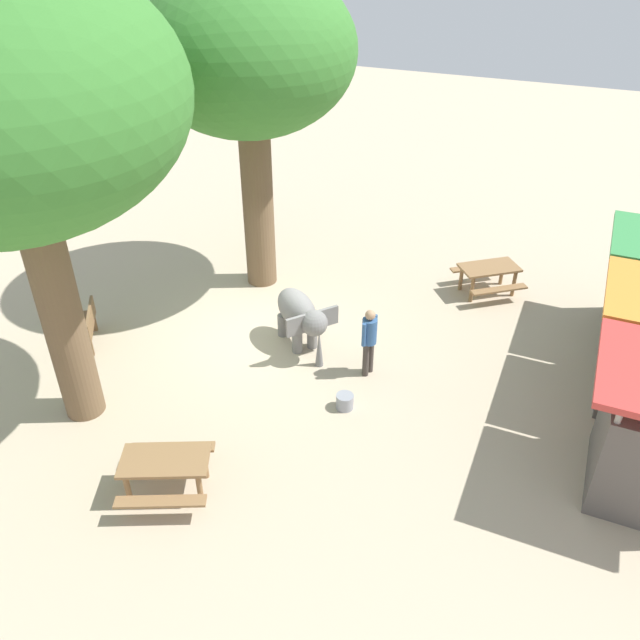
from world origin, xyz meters
The scene contains 9 objects.
ground_plane centered at (0.00, 0.00, 0.00)m, with size 60.00×60.00×0.00m, color #BAA88C.
elephant centered at (-0.06, 0.91, 0.84)m, with size 1.70×1.79×1.31m.
person_handler centered at (0.32, 2.70, 0.95)m, with size 0.50×0.32×1.62m.
shade_tree_main centered at (-2.42, -1.38, 5.79)m, with size 5.29×4.85×7.77m.
shade_tree_secondary centered at (3.77, -2.14, 6.11)m, with size 6.02×5.52×8.31m.
wooden_bench centered at (1.85, -3.67, 0.47)m, with size 1.37×1.15×0.88m.
picnic_table_near centered at (-4.23, 4.38, 0.59)m, with size 2.09×2.10×0.78m.
picnic_table_far centered at (4.89, 0.69, 0.59)m, with size 1.98×1.99×0.78m.
feed_bucket centered at (1.59, 2.67, 0.16)m, with size 0.36×0.36×0.32m, color gray.
Camera 1 is at (10.83, 6.18, 8.57)m, focal length 35.46 mm.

